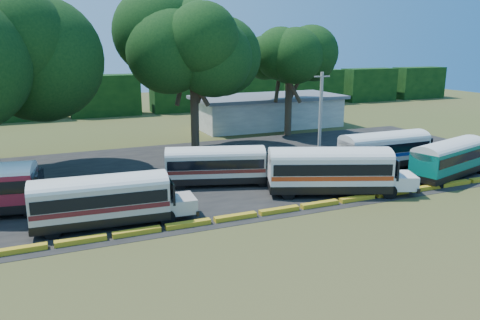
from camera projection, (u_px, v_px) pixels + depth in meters
name	position (u px, v px, depth m)	size (l,w,h in m)	color
ground	(218.00, 229.00, 27.07)	(160.00, 160.00, 0.00)	#384D19
asphalt_strip	(178.00, 175.00, 38.17)	(64.00, 24.00, 0.02)	black
curb	(212.00, 221.00, 27.93)	(53.70, 0.45, 0.30)	gold
terminal_building	(268.00, 111.00, 60.21)	(19.00, 9.00, 4.00)	silver
treeline_backdrop	(105.00, 95.00, 69.22)	(130.00, 4.00, 6.00)	black
bus_cream_west	(104.00, 198.00, 27.05)	(9.55, 2.95, 3.09)	black
bus_cream_east	(218.00, 163.00, 35.11)	(9.32, 4.78, 2.98)	black
bus_white_red	(332.00, 168.00, 32.85)	(10.56, 6.20, 3.41)	black
bus_white_blue	(386.00, 148.00, 39.86)	(9.72, 2.52, 3.19)	black
bus_teal	(450.00, 157.00, 36.88)	(9.65, 4.82, 3.09)	black
tree_center	(193.00, 42.00, 43.46)	(10.38, 10.38, 14.44)	#38281C
tree_east	(290.00, 58.00, 52.80)	(7.98, 7.98, 11.85)	#38281C
utility_pole	(320.00, 115.00, 42.94)	(1.60, 0.30, 7.96)	gray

